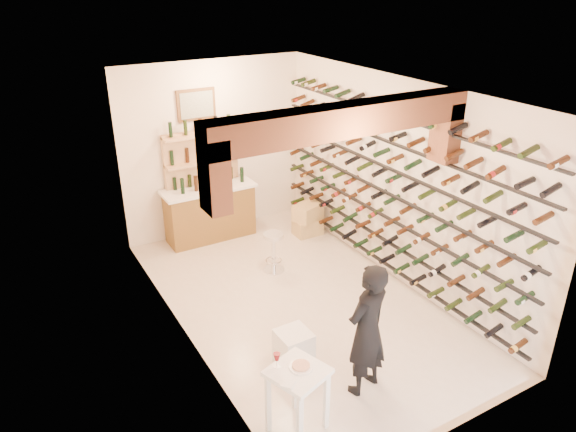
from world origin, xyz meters
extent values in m
plane|color=beige|center=(0.00, 0.00, 0.00)|extent=(6.00, 6.00, 0.00)
cube|color=silver|center=(0.00, 3.00, 1.60)|extent=(3.50, 0.02, 3.20)
cube|color=silver|center=(0.00, -3.00, 1.60)|extent=(3.50, 0.02, 3.20)
cube|color=silver|center=(-1.75, 0.00, 1.60)|extent=(0.02, 6.00, 3.20)
cube|color=silver|center=(1.75, 0.00, 1.60)|extent=(0.02, 6.00, 3.20)
cube|color=brown|center=(0.00, 0.00, 3.20)|extent=(3.50, 6.00, 0.02)
cube|color=#975335|center=(0.00, -1.00, 3.02)|extent=(3.50, 0.35, 0.36)
cube|color=#975335|center=(-1.63, -1.00, 2.65)|extent=(0.24, 0.35, 0.80)
cube|color=#975335|center=(1.63, -1.00, 2.65)|extent=(0.24, 0.35, 0.80)
cube|color=black|center=(1.59, 0.00, 0.25)|extent=(0.06, 5.70, 0.03)
cube|color=black|center=(1.59, 0.00, 0.65)|extent=(0.06, 5.70, 0.03)
cube|color=black|center=(1.59, 0.00, 1.05)|extent=(0.06, 5.70, 0.03)
cube|color=black|center=(1.59, 0.00, 1.45)|extent=(0.06, 5.70, 0.03)
cube|color=black|center=(1.59, 0.00, 1.85)|extent=(0.06, 5.70, 0.03)
cube|color=black|center=(1.59, 0.00, 2.25)|extent=(0.06, 5.70, 0.03)
cube|color=black|center=(1.59, 0.00, 2.65)|extent=(0.06, 5.70, 0.03)
cube|color=brown|center=(-0.30, 2.65, 0.48)|extent=(1.60, 0.55, 0.96)
cube|color=white|center=(-0.30, 2.65, 0.98)|extent=(1.70, 0.62, 0.05)
cube|color=tan|center=(-0.30, 2.92, 1.00)|extent=(1.40, 0.10, 2.00)
cube|color=tan|center=(-0.30, 2.82, 0.45)|extent=(1.40, 0.28, 0.04)
cube|color=tan|center=(-0.30, 2.82, 0.95)|extent=(1.40, 0.28, 0.04)
cube|color=tan|center=(-0.30, 2.82, 1.45)|extent=(1.40, 0.28, 0.04)
cube|color=tan|center=(-0.30, 2.82, 1.95)|extent=(1.40, 0.28, 0.04)
cube|color=brown|center=(-0.30, 2.97, 2.45)|extent=(0.70, 0.04, 0.55)
cube|color=#99998C|center=(-0.30, 2.94, 2.45)|extent=(0.60, 0.01, 0.45)
cube|color=white|center=(-1.29, -2.13, 0.77)|extent=(0.70, 0.70, 0.05)
cube|color=white|center=(-1.43, -2.41, 0.37)|extent=(0.05, 0.05, 0.74)
cube|color=white|center=(-1.01, -2.27, 0.37)|extent=(0.05, 0.05, 0.74)
cube|color=white|center=(-1.57, -1.99, 0.37)|extent=(0.05, 0.05, 0.74)
cube|color=white|center=(-1.15, -1.85, 0.37)|extent=(0.05, 0.05, 0.74)
cylinder|color=white|center=(-1.24, -2.11, 0.81)|extent=(0.25, 0.25, 0.02)
cylinder|color=#BF7266|center=(-1.24, -2.11, 0.82)|extent=(0.19, 0.19, 0.02)
cube|color=white|center=(-1.48, -2.26, 0.81)|extent=(0.18, 0.18, 0.02)
cylinder|color=white|center=(-1.45, -1.97, 0.80)|extent=(0.07, 0.07, 0.00)
cylinder|color=white|center=(-1.45, -1.97, 0.85)|extent=(0.01, 0.01, 0.10)
cone|color=#5A070D|center=(-1.45, -1.97, 0.92)|extent=(0.08, 0.08, 0.08)
cube|color=white|center=(-0.80, -1.23, 0.25)|extent=(0.41, 0.41, 0.50)
imported|color=black|center=(-0.28, -1.98, 0.84)|extent=(0.70, 0.55, 1.68)
cylinder|color=silver|center=(0.12, 0.98, 0.01)|extent=(0.35, 0.35, 0.03)
cylinder|color=silver|center=(0.12, 0.98, 0.33)|extent=(0.07, 0.07, 0.62)
cylinder|color=silver|center=(0.12, 0.98, 0.65)|extent=(0.34, 0.34, 0.06)
torus|color=silver|center=(0.12, 0.98, 0.19)|extent=(0.27, 0.27, 0.02)
cube|color=tan|center=(1.34, 1.86, 0.15)|extent=(0.52, 0.37, 0.31)
cube|color=tan|center=(1.34, 1.86, 0.46)|extent=(0.61, 0.51, 0.31)
camera|label=1|loc=(-3.58, -5.87, 4.56)|focal=33.42mm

